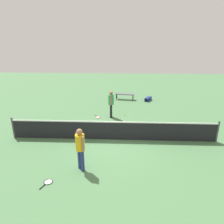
{
  "coord_description": "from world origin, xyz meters",
  "views": [
    {
      "loc": [
        -0.36,
        9.23,
        4.79
      ],
      "look_at": [
        0.13,
        -1.53,
        0.9
      ],
      "focal_mm": 33.32,
      "sensor_mm": 36.0,
      "label": 1
    }
  ],
  "objects_px": {
    "tennis_ball_near_player": "(155,108)",
    "tennis_ball_midcourt": "(125,115)",
    "tennis_racket_near_player": "(98,117)",
    "tennis_racket_far_player": "(48,182)",
    "player_far_side": "(80,146)",
    "courtside_bench": "(125,94)",
    "tennis_ball_by_net": "(113,123)",
    "player_near_side": "(111,102)",
    "equipment_bag": "(148,99)"
  },
  "relations": [
    {
      "from": "tennis_ball_near_player",
      "to": "tennis_ball_midcourt",
      "type": "distance_m",
      "value": 2.6
    },
    {
      "from": "tennis_racket_near_player",
      "to": "tennis_ball_near_player",
      "type": "bearing_deg",
      "value": -155.03
    },
    {
      "from": "tennis_racket_far_player",
      "to": "player_far_side",
      "type": "bearing_deg",
      "value": -141.12
    },
    {
      "from": "tennis_racket_far_player",
      "to": "tennis_ball_midcourt",
      "type": "xyz_separation_m",
      "value": [
        -2.77,
        -6.79,
        0.02
      ]
    },
    {
      "from": "tennis_ball_midcourt",
      "to": "courtside_bench",
      "type": "relative_size",
      "value": 0.04
    },
    {
      "from": "player_far_side",
      "to": "tennis_racket_near_player",
      "type": "xyz_separation_m",
      "value": [
        -0.0,
        -5.52,
        -1.0
      ]
    },
    {
      "from": "tennis_ball_near_player",
      "to": "courtside_bench",
      "type": "distance_m",
      "value": 3.14
    },
    {
      "from": "player_far_side",
      "to": "tennis_ball_by_net",
      "type": "relative_size",
      "value": 25.76
    },
    {
      "from": "player_far_side",
      "to": "tennis_racket_near_player",
      "type": "bearing_deg",
      "value": -90.03
    },
    {
      "from": "tennis_racket_near_player",
      "to": "tennis_ball_by_net",
      "type": "xyz_separation_m",
      "value": [
        -1.02,
        0.96,
        0.02
      ]
    },
    {
      "from": "tennis_ball_near_player",
      "to": "tennis_ball_by_net",
      "type": "height_order",
      "value": "same"
    },
    {
      "from": "tennis_racket_near_player",
      "to": "courtside_bench",
      "type": "bearing_deg",
      "value": -113.45
    },
    {
      "from": "tennis_ball_midcourt",
      "to": "courtside_bench",
      "type": "height_order",
      "value": "courtside_bench"
    },
    {
      "from": "player_near_side",
      "to": "equipment_bag",
      "type": "bearing_deg",
      "value": -126.55
    },
    {
      "from": "tennis_racket_near_player",
      "to": "courtside_bench",
      "type": "height_order",
      "value": "courtside_bench"
    },
    {
      "from": "player_far_side",
      "to": "tennis_racket_near_player",
      "type": "height_order",
      "value": "player_far_side"
    },
    {
      "from": "player_far_side",
      "to": "tennis_ball_by_net",
      "type": "height_order",
      "value": "player_far_side"
    },
    {
      "from": "player_near_side",
      "to": "tennis_ball_near_player",
      "type": "relative_size",
      "value": 25.76
    },
    {
      "from": "tennis_ball_by_net",
      "to": "courtside_bench",
      "type": "bearing_deg",
      "value": -98.48
    },
    {
      "from": "tennis_ball_near_player",
      "to": "courtside_bench",
      "type": "xyz_separation_m",
      "value": [
        2.15,
        -2.26,
        0.38
      ]
    },
    {
      "from": "player_near_side",
      "to": "tennis_ball_by_net",
      "type": "relative_size",
      "value": 25.76
    },
    {
      "from": "tennis_racket_far_player",
      "to": "courtside_bench",
      "type": "distance_m",
      "value": 10.82
    },
    {
      "from": "tennis_racket_near_player",
      "to": "tennis_ball_by_net",
      "type": "distance_m",
      "value": 1.4
    },
    {
      "from": "tennis_racket_near_player",
      "to": "equipment_bag",
      "type": "xyz_separation_m",
      "value": [
        -3.62,
        -3.78,
        0.13
      ]
    },
    {
      "from": "player_far_side",
      "to": "tennis_ball_near_player",
      "type": "bearing_deg",
      "value": -118.13
    },
    {
      "from": "player_near_side",
      "to": "courtside_bench",
      "type": "relative_size",
      "value": 1.1
    },
    {
      "from": "tennis_racket_far_player",
      "to": "tennis_racket_near_player",
      "type": "bearing_deg",
      "value": -99.3
    },
    {
      "from": "tennis_racket_far_player",
      "to": "tennis_ball_near_player",
      "type": "bearing_deg",
      "value": -121.25
    },
    {
      "from": "player_far_side",
      "to": "tennis_ball_near_player",
      "type": "height_order",
      "value": "player_far_side"
    },
    {
      "from": "tennis_racket_near_player",
      "to": "tennis_ball_midcourt",
      "type": "height_order",
      "value": "tennis_ball_midcourt"
    },
    {
      "from": "tennis_racket_far_player",
      "to": "tennis_ball_midcourt",
      "type": "height_order",
      "value": "tennis_ball_midcourt"
    },
    {
      "from": "courtside_bench",
      "to": "equipment_bag",
      "type": "relative_size",
      "value": 1.86
    },
    {
      "from": "tennis_racket_near_player",
      "to": "tennis_ball_midcourt",
      "type": "distance_m",
      "value": 1.78
    },
    {
      "from": "tennis_racket_far_player",
      "to": "tennis_ball_by_net",
      "type": "height_order",
      "value": "tennis_ball_by_net"
    },
    {
      "from": "tennis_racket_far_player",
      "to": "tennis_ball_by_net",
      "type": "relative_size",
      "value": 9.14
    },
    {
      "from": "player_far_side",
      "to": "tennis_racket_near_player",
      "type": "distance_m",
      "value": 5.61
    },
    {
      "from": "tennis_ball_near_player",
      "to": "tennis_racket_far_player",
      "type": "bearing_deg",
      "value": 58.75
    },
    {
      "from": "tennis_racket_near_player",
      "to": "tennis_ball_by_net",
      "type": "relative_size",
      "value": 9.02
    },
    {
      "from": "player_near_side",
      "to": "tennis_racket_far_player",
      "type": "distance_m",
      "value": 6.76
    },
    {
      "from": "tennis_racket_near_player",
      "to": "courtside_bench",
      "type": "xyz_separation_m",
      "value": [
        -1.77,
        -4.09,
        0.4
      ]
    },
    {
      "from": "tennis_ball_by_net",
      "to": "tennis_ball_midcourt",
      "type": "relative_size",
      "value": 1.0
    },
    {
      "from": "tennis_ball_near_player",
      "to": "equipment_bag",
      "type": "bearing_deg",
      "value": -81.17
    },
    {
      "from": "player_near_side",
      "to": "equipment_bag",
      "type": "distance_m",
      "value": 4.72
    },
    {
      "from": "player_near_side",
      "to": "tennis_ball_near_player",
      "type": "distance_m",
      "value": 3.67
    },
    {
      "from": "courtside_bench",
      "to": "tennis_ball_near_player",
      "type": "bearing_deg",
      "value": 133.55
    },
    {
      "from": "equipment_bag",
      "to": "player_near_side",
      "type": "bearing_deg",
      "value": 53.45
    },
    {
      "from": "player_near_side",
      "to": "courtside_bench",
      "type": "bearing_deg",
      "value": -102.77
    },
    {
      "from": "equipment_bag",
      "to": "courtside_bench",
      "type": "bearing_deg",
      "value": -9.46
    },
    {
      "from": "player_far_side",
      "to": "tennis_ball_near_player",
      "type": "xyz_separation_m",
      "value": [
        -3.93,
        -7.34,
        -0.98
      ]
    },
    {
      "from": "player_near_side",
      "to": "tennis_racket_near_player",
      "type": "height_order",
      "value": "player_near_side"
    }
  ]
}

